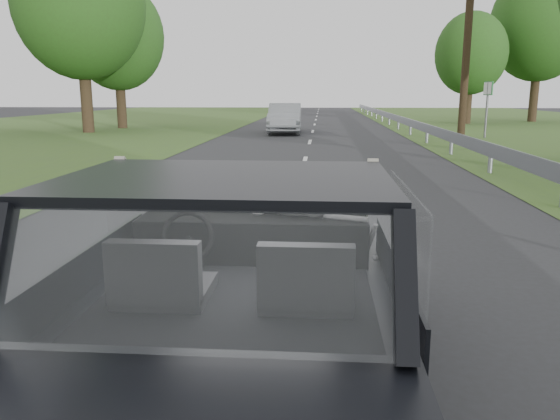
% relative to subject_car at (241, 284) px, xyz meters
% --- Properties ---
extents(ground, '(140.00, 140.00, 0.00)m').
position_rel_subject_car_xyz_m(ground, '(0.00, 0.00, -0.72)').
color(ground, '#2A2A2B').
rests_on(ground, ground).
extents(subject_car, '(1.80, 4.00, 1.45)m').
position_rel_subject_car_xyz_m(subject_car, '(0.00, 0.00, 0.00)').
color(subject_car, black).
rests_on(subject_car, ground).
extents(dashboard, '(1.58, 0.45, 0.30)m').
position_rel_subject_car_xyz_m(dashboard, '(0.00, 0.62, 0.12)').
color(dashboard, black).
rests_on(dashboard, subject_car).
extents(driver_seat, '(0.50, 0.72, 0.42)m').
position_rel_subject_car_xyz_m(driver_seat, '(-0.40, -0.29, 0.16)').
color(driver_seat, black).
rests_on(driver_seat, subject_car).
extents(passenger_seat, '(0.50, 0.72, 0.42)m').
position_rel_subject_car_xyz_m(passenger_seat, '(0.40, -0.29, 0.16)').
color(passenger_seat, black).
rests_on(passenger_seat, subject_car).
extents(steering_wheel, '(0.36, 0.36, 0.04)m').
position_rel_subject_car_xyz_m(steering_wheel, '(-0.40, 0.33, 0.20)').
color(steering_wheel, black).
rests_on(steering_wheel, dashboard).
extents(cat, '(0.67, 0.35, 0.29)m').
position_rel_subject_car_xyz_m(cat, '(0.28, 0.65, 0.37)').
color(cat, gray).
rests_on(cat, dashboard).
extents(guardrail, '(0.05, 90.00, 0.32)m').
position_rel_subject_car_xyz_m(guardrail, '(4.30, 10.00, -0.15)').
color(guardrail, '#989BA5').
rests_on(guardrail, ground).
extents(other_car, '(1.80, 4.28, 1.39)m').
position_rel_subject_car_xyz_m(other_car, '(-1.29, 22.83, -0.03)').
color(other_car, silver).
rests_on(other_car, ground).
extents(highway_sign, '(0.17, 0.93, 2.32)m').
position_rel_subject_car_xyz_m(highway_sign, '(7.30, 20.64, 0.44)').
color(highway_sign, '#147129').
rests_on(highway_sign, ground).
extents(utility_pole, '(0.35, 0.35, 8.99)m').
position_rel_subject_car_xyz_m(utility_pole, '(5.92, 19.03, 3.77)').
color(utility_pole, '#3A2B1A').
rests_on(utility_pole, ground).
extents(tree_2, '(5.03, 5.03, 6.45)m').
position_rel_subject_car_xyz_m(tree_2, '(9.32, 31.70, 2.50)').
color(tree_2, '#265819').
rests_on(tree_2, ground).
extents(tree_3, '(8.24, 8.24, 9.50)m').
position_rel_subject_car_xyz_m(tree_3, '(14.30, 34.65, 4.03)').
color(tree_3, '#265819').
rests_on(tree_3, ground).
extents(tree_5, '(6.64, 6.64, 9.00)m').
position_rel_subject_car_xyz_m(tree_5, '(-10.70, 22.49, 3.78)').
color(tree_5, '#265819').
rests_on(tree_5, ground).
extents(tree_6, '(5.82, 5.82, 7.31)m').
position_rel_subject_car_xyz_m(tree_6, '(-10.30, 25.92, 2.93)').
color(tree_6, '#265819').
rests_on(tree_6, ground).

